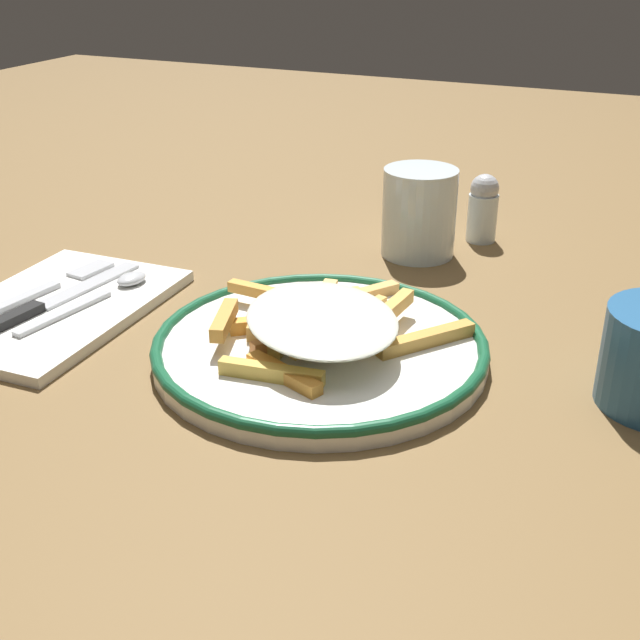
% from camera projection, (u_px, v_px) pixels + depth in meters
% --- Properties ---
extents(ground_plane, '(2.60, 2.60, 0.00)m').
position_uv_depth(ground_plane, '(320.00, 358.00, 0.68)').
color(ground_plane, brown).
extents(plate, '(0.27, 0.27, 0.02)m').
position_uv_depth(plate, '(320.00, 347.00, 0.67)').
color(plate, white).
rests_on(plate, ground_plane).
extents(fries_heap, '(0.22, 0.23, 0.03)m').
position_uv_depth(fries_heap, '(321.00, 321.00, 0.66)').
color(fries_heap, '#E8A44F').
rests_on(fries_heap, plate).
extents(napkin, '(0.16, 0.24, 0.01)m').
position_uv_depth(napkin, '(54.00, 308.00, 0.75)').
color(napkin, white).
rests_on(napkin, ground_plane).
extents(fork, '(0.04, 0.18, 0.01)m').
position_uv_depth(fork, '(39.00, 291.00, 0.77)').
color(fork, silver).
rests_on(fork, napkin).
extents(knife, '(0.04, 0.21, 0.01)m').
position_uv_depth(knife, '(37.00, 308.00, 0.73)').
color(knife, black).
rests_on(knife, napkin).
extents(spoon, '(0.04, 0.15, 0.01)m').
position_uv_depth(spoon, '(106.00, 292.00, 0.76)').
color(spoon, silver).
rests_on(spoon, napkin).
extents(water_glass, '(0.08, 0.08, 0.09)m').
position_uv_depth(water_glass, '(423.00, 213.00, 0.87)').
color(water_glass, silver).
rests_on(water_glass, ground_plane).
extents(salt_shaker, '(0.03, 0.03, 0.08)m').
position_uv_depth(salt_shaker, '(483.00, 208.00, 0.91)').
color(salt_shaker, silver).
rests_on(salt_shaker, ground_plane).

